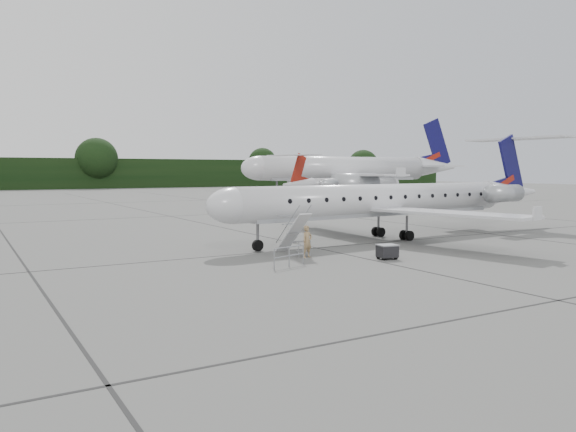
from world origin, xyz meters
TOP-DOWN VIEW (x-y plane):
  - ground at (0.00, 0.00)m, footprint 320.00×320.00m
  - treeline at (0.00, 130.00)m, footprint 260.00×4.00m
  - main_regional_jet at (1.46, 5.51)m, footprint 31.75×23.93m
  - airstair at (-7.54, 2.52)m, footprint 1.02×2.44m
  - passenger at (-7.44, 1.19)m, footprint 0.72×0.55m
  - safety_railing at (-9.80, -0.84)m, footprint 2.12×0.74m
  - baggage_cart at (-3.97, -1.52)m, footprint 1.11×0.95m
  - bg_narrowbody at (33.50, 54.12)m, footprint 42.49×32.42m
  - bg_regional_right at (32.12, 48.87)m, footprint 31.90×26.54m

SIDE VIEW (x-z plane):
  - ground at x=0.00m, z-range 0.00..0.00m
  - baggage_cart at x=-3.97m, z-range 0.00..0.87m
  - safety_railing at x=-9.80m, z-range 0.00..1.00m
  - passenger at x=-7.44m, z-range 0.00..1.79m
  - airstair at x=-7.54m, z-range 0.00..2.43m
  - bg_regional_right at x=32.12m, z-range 0.00..7.23m
  - main_regional_jet at x=1.46m, z-range 0.00..7.75m
  - treeline at x=0.00m, z-range 0.00..8.00m
  - bg_narrowbody at x=33.50m, z-range 0.00..14.34m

